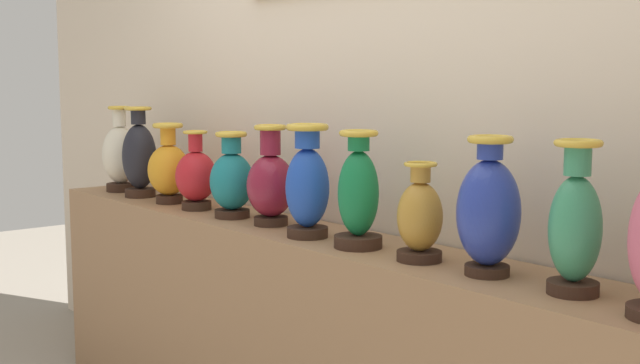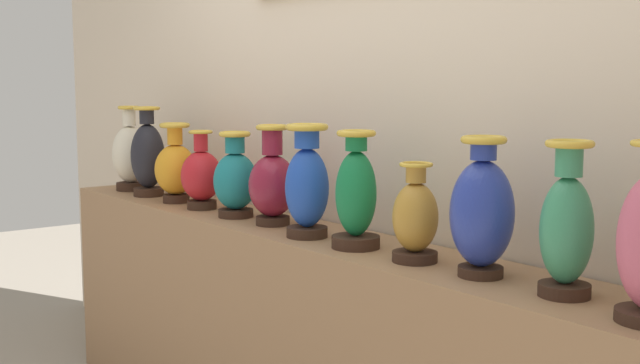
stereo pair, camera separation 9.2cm
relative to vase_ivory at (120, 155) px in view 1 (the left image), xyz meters
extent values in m
cube|color=#99704C|center=(1.47, 0.02, -0.63)|extent=(3.43, 0.37, 0.90)
cube|color=beige|center=(1.47, 0.27, 0.28)|extent=(5.50, 0.10, 2.71)
cylinder|color=#382319|center=(0.00, 0.00, -0.15)|extent=(0.14, 0.14, 0.04)
ellipsoid|color=beige|center=(0.00, 0.00, 0.00)|extent=(0.17, 0.17, 0.27)
cylinder|color=beige|center=(0.00, 0.00, 0.18)|extent=(0.06, 0.06, 0.09)
torus|color=gold|center=(0.00, 0.00, 0.23)|extent=(0.10, 0.10, 0.02)
cylinder|color=#382319|center=(0.23, -0.02, -0.15)|extent=(0.14, 0.14, 0.04)
ellipsoid|color=black|center=(0.23, -0.02, 0.01)|extent=(0.15, 0.15, 0.29)
cylinder|color=black|center=(0.23, -0.02, 0.19)|extent=(0.07, 0.07, 0.07)
torus|color=gold|center=(0.23, -0.02, 0.23)|extent=(0.12, 0.12, 0.02)
cylinder|color=#382319|center=(0.50, -0.01, -0.16)|extent=(0.12, 0.12, 0.04)
ellipsoid|color=orange|center=(0.50, -0.01, -0.03)|extent=(0.18, 0.18, 0.22)
cylinder|color=orange|center=(0.50, -0.01, 0.12)|extent=(0.07, 0.07, 0.08)
torus|color=gold|center=(0.50, -0.01, 0.16)|extent=(0.13, 0.13, 0.02)
cylinder|color=#382319|center=(0.72, -0.01, -0.16)|extent=(0.12, 0.12, 0.04)
ellipsoid|color=red|center=(0.72, -0.01, -0.04)|extent=(0.17, 0.17, 0.20)
cylinder|color=red|center=(0.72, -0.01, 0.10)|extent=(0.06, 0.06, 0.08)
torus|color=gold|center=(0.72, -0.01, 0.14)|extent=(0.10, 0.10, 0.01)
cylinder|color=#382319|center=(0.98, -0.01, -0.16)|extent=(0.14, 0.14, 0.03)
ellipsoid|color=#19727A|center=(0.98, -0.01, -0.03)|extent=(0.17, 0.17, 0.22)
cylinder|color=#19727A|center=(0.98, -0.01, 0.11)|extent=(0.08, 0.08, 0.07)
torus|color=gold|center=(0.98, -0.01, 0.15)|extent=(0.12, 0.12, 0.02)
cylinder|color=#382319|center=(1.21, 0.01, -0.16)|extent=(0.12, 0.12, 0.03)
ellipsoid|color=maroon|center=(1.21, 0.01, -0.03)|extent=(0.18, 0.18, 0.23)
cylinder|color=maroon|center=(1.21, 0.01, 0.13)|extent=(0.08, 0.08, 0.10)
torus|color=gold|center=(1.21, 0.01, 0.18)|extent=(0.12, 0.12, 0.02)
cylinder|color=#382319|center=(1.48, -0.04, -0.16)|extent=(0.14, 0.14, 0.03)
ellipsoid|color=#1E47B2|center=(1.48, -0.04, -0.01)|extent=(0.15, 0.15, 0.27)
cylinder|color=#1E47B2|center=(1.48, -0.04, 0.16)|extent=(0.08, 0.08, 0.07)
torus|color=gold|center=(1.48, -0.04, 0.20)|extent=(0.14, 0.14, 0.02)
cylinder|color=#382319|center=(1.71, -0.02, -0.15)|extent=(0.15, 0.15, 0.04)
ellipsoid|color=#14723D|center=(1.71, -0.02, 0.00)|extent=(0.13, 0.13, 0.27)
cylinder|color=#14723D|center=(1.71, -0.02, 0.16)|extent=(0.07, 0.07, 0.05)
torus|color=gold|center=(1.71, -0.02, 0.19)|extent=(0.12, 0.12, 0.02)
cylinder|color=#382319|center=(1.97, -0.01, -0.16)|extent=(0.13, 0.13, 0.03)
ellipsoid|color=#B27F2D|center=(1.97, -0.01, -0.04)|extent=(0.13, 0.13, 0.20)
cylinder|color=#B27F2D|center=(1.97, -0.01, 0.08)|extent=(0.06, 0.06, 0.05)
torus|color=gold|center=(1.97, -0.01, 0.11)|extent=(0.10, 0.10, 0.01)
cylinder|color=#382319|center=(2.21, 0.00, -0.16)|extent=(0.12, 0.12, 0.03)
ellipsoid|color=#263899|center=(2.21, 0.00, 0.00)|extent=(0.17, 0.17, 0.29)
cylinder|color=#263899|center=(2.21, 0.00, 0.17)|extent=(0.07, 0.07, 0.05)
torus|color=gold|center=(2.21, 0.00, 0.19)|extent=(0.12, 0.12, 0.02)
cylinder|color=#382319|center=(2.46, 0.00, -0.16)|extent=(0.13, 0.13, 0.03)
ellipsoid|color=#388C60|center=(2.46, 0.00, -0.01)|extent=(0.13, 0.13, 0.26)
cylinder|color=#388C60|center=(2.46, 0.00, 0.16)|extent=(0.06, 0.06, 0.08)
torus|color=gold|center=(2.46, 0.00, 0.20)|extent=(0.12, 0.12, 0.02)
camera|label=1|loc=(3.53, -1.68, 0.34)|focal=44.70mm
camera|label=2|loc=(3.59, -1.61, 0.34)|focal=44.70mm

